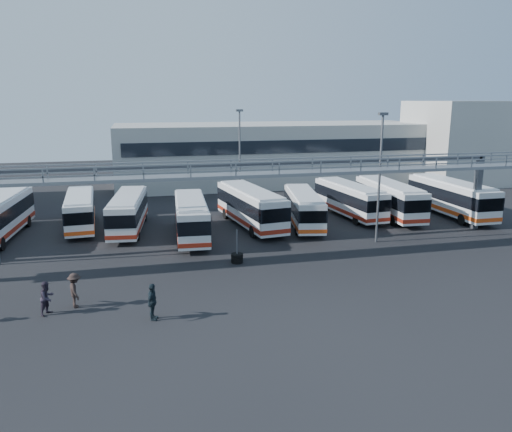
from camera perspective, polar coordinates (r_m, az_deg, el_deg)
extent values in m
plane|color=black|center=(30.98, -0.67, -7.93)|extent=(140.00, 140.00, 0.00)
cube|color=gray|center=(34.17, -2.59, 4.65)|extent=(50.00, 1.80, 0.22)
cube|color=gray|center=(33.22, -2.32, 6.06)|extent=(50.00, 0.10, 0.10)
cube|color=gray|center=(34.87, -2.88, 6.40)|extent=(50.00, 0.10, 0.10)
cube|color=#4C4F54|center=(38.04, -3.76, 5.81)|extent=(45.00, 0.50, 0.35)
cube|color=#9E9E99|center=(69.07, 1.95, 7.20)|extent=(42.00, 14.00, 8.00)
cube|color=#B2B2AD|center=(75.04, 22.97, 7.80)|extent=(14.00, 12.00, 11.00)
cylinder|color=#4C4F54|center=(40.20, 13.92, 3.97)|extent=(0.18, 0.18, 10.00)
cube|color=#4C4F54|center=(39.75, 14.33, 11.25)|extent=(0.70, 0.35, 0.22)
cylinder|color=#4C4F54|center=(51.62, -1.86, 6.30)|extent=(0.18, 0.18, 10.00)
cube|color=#4C4F54|center=(51.27, -1.91, 11.97)|extent=(0.70, 0.35, 0.22)
cube|color=maroon|center=(45.97, -27.23, -1.23)|extent=(3.47, 11.66, 0.36)
cylinder|color=black|center=(42.31, -27.11, -2.87)|extent=(0.39, 1.06, 1.04)
cylinder|color=black|center=(49.80, -27.25, -0.65)|extent=(0.39, 1.06, 1.04)
cylinder|color=black|center=(49.13, -24.63, -0.56)|extent=(0.39, 1.06, 1.04)
cube|color=silver|center=(46.75, -19.44, 0.68)|extent=(2.92, 10.11, 2.50)
cube|color=black|center=(46.69, -19.47, 1.03)|extent=(2.98, 10.18, 1.00)
cube|color=#D54914|center=(46.93, -19.36, -0.38)|extent=(2.97, 10.17, 0.32)
cube|color=silver|center=(46.50, -19.57, 2.27)|extent=(2.63, 9.10, 0.15)
cylinder|color=black|center=(43.96, -20.75, -1.80)|extent=(0.33, 0.92, 0.91)
cylinder|color=black|center=(43.87, -18.11, -1.62)|extent=(0.33, 0.92, 0.91)
cylinder|color=black|center=(50.17, -20.40, 0.01)|extent=(0.33, 0.92, 0.91)
cylinder|color=black|center=(50.09, -18.08, 0.16)|extent=(0.33, 0.92, 0.91)
cube|color=silver|center=(44.54, -14.40, 0.52)|extent=(3.49, 10.57, 2.59)
cube|color=black|center=(44.47, -14.42, 0.90)|extent=(3.56, 10.64, 1.04)
cube|color=maroon|center=(44.74, -14.33, -0.63)|extent=(3.55, 10.63, 0.33)
cube|color=silver|center=(44.27, -14.50, 2.25)|extent=(3.15, 9.51, 0.15)
cylinder|color=black|center=(41.79, -16.28, -2.19)|extent=(0.39, 0.97, 0.94)
cylinder|color=black|center=(41.50, -13.39, -2.12)|extent=(0.39, 0.97, 0.94)
cylinder|color=black|center=(48.16, -15.10, -0.12)|extent=(0.39, 0.97, 0.94)
cylinder|color=black|center=(47.91, -12.59, -0.05)|extent=(0.39, 0.97, 0.94)
cube|color=silver|center=(41.39, -7.43, -0.08)|extent=(3.09, 10.68, 2.64)
cube|color=black|center=(41.32, -7.45, 0.34)|extent=(3.15, 10.75, 1.05)
cube|color=maroon|center=(41.61, -7.40, -1.33)|extent=(3.14, 10.74, 0.34)
cube|color=silver|center=(41.10, -7.49, 1.81)|extent=(2.78, 9.62, 0.15)
cylinder|color=black|center=(38.42, -8.76, -3.12)|extent=(0.35, 0.98, 0.96)
cylinder|color=black|center=(38.50, -5.54, -2.99)|extent=(0.35, 0.98, 0.96)
cylinder|color=black|center=(44.94, -8.96, -0.74)|extent=(0.35, 0.98, 0.96)
cylinder|color=black|center=(45.02, -6.21, -0.63)|extent=(0.35, 0.98, 0.96)
cube|color=silver|center=(44.55, -0.64, 1.14)|extent=(4.10, 11.56, 2.83)
cube|color=black|center=(44.48, -0.64, 1.56)|extent=(4.17, 11.62, 1.13)
cube|color=maroon|center=(44.77, -0.63, -0.11)|extent=(4.16, 11.61, 0.36)
cube|color=silver|center=(44.26, -0.64, 3.04)|extent=(3.69, 10.40, 0.16)
cylinder|color=black|center=(41.17, -0.34, -1.81)|extent=(0.45, 1.06, 1.03)
cylinder|color=black|center=(42.05, 2.62, -1.51)|extent=(0.45, 1.06, 1.03)
cylinder|color=black|center=(47.80, -3.49, 0.27)|extent=(0.45, 1.06, 1.03)
cylinder|color=black|center=(48.55, -0.88, 0.50)|extent=(0.45, 1.06, 1.03)
cube|color=silver|center=(45.09, 5.45, 0.97)|extent=(4.07, 10.37, 2.53)
cube|color=black|center=(45.03, 5.46, 1.34)|extent=(4.14, 10.44, 1.01)
cube|color=#D54914|center=(45.29, 5.43, -0.14)|extent=(4.13, 10.43, 0.32)
cube|color=silver|center=(44.83, 5.49, 2.64)|extent=(3.67, 9.33, 0.15)
cylinder|color=black|center=(42.11, 4.69, -1.59)|extent=(0.44, 0.95, 0.92)
cylinder|color=black|center=(42.44, 7.45, -1.54)|extent=(0.44, 0.95, 0.92)
cylinder|color=black|center=(48.35, 3.63, 0.35)|extent=(0.44, 0.95, 0.92)
cylinder|color=black|center=(48.64, 6.04, 0.38)|extent=(0.44, 0.95, 0.92)
cube|color=silver|center=(49.36, 10.63, 1.94)|extent=(3.29, 10.68, 2.63)
cube|color=black|center=(49.30, 10.65, 2.29)|extent=(3.35, 10.74, 1.05)
cube|color=maroon|center=(49.54, 10.59, 0.88)|extent=(3.34, 10.73, 0.33)
cube|color=silver|center=(49.11, 10.70, 3.53)|extent=(2.96, 9.61, 0.15)
cylinder|color=black|center=(46.25, 11.42, -0.45)|extent=(0.37, 0.98, 0.96)
cylinder|color=black|center=(47.34, 13.68, -0.25)|extent=(0.37, 0.98, 0.96)
cylinder|color=black|center=(52.02, 7.75, 1.19)|extent=(0.37, 0.98, 0.96)
cylinder|color=black|center=(53.00, 9.83, 1.34)|extent=(0.37, 0.98, 0.96)
cube|color=silver|center=(50.03, 14.98, 1.97)|extent=(3.10, 11.16, 2.76)
cube|color=black|center=(49.97, 15.00, 2.33)|extent=(3.16, 11.22, 1.10)
cube|color=maroon|center=(50.22, 14.91, 0.87)|extent=(3.15, 11.21, 0.35)
cube|color=silver|center=(49.77, 15.08, 3.62)|extent=(2.79, 10.04, 0.16)
cylinder|color=black|center=(46.71, 15.47, -0.51)|extent=(0.35, 1.02, 1.00)
cylinder|color=black|center=(47.74, 17.92, -0.38)|extent=(0.35, 1.02, 1.00)
cylinder|color=black|center=(52.98, 12.16, 1.26)|extent=(0.35, 1.02, 1.00)
cylinder|color=black|center=(53.89, 14.39, 1.34)|extent=(0.35, 1.02, 1.00)
cube|color=silver|center=(52.32, 21.38, 2.05)|extent=(2.62, 11.43, 2.86)
cube|color=black|center=(52.26, 21.41, 2.42)|extent=(2.68, 11.49, 1.14)
cube|color=#D54914|center=(52.51, 21.29, 0.97)|extent=(2.67, 11.48, 0.36)
cube|color=silver|center=(52.08, 21.52, 3.68)|extent=(2.36, 10.29, 0.17)
cylinder|color=black|center=(49.01, 22.52, -0.39)|extent=(0.31, 1.04, 1.04)
cylinder|color=black|center=(50.42, 24.69, -0.24)|extent=(0.31, 1.04, 1.04)
cylinder|color=black|center=(54.93, 18.10, 1.33)|extent=(0.31, 1.04, 1.04)
cylinder|color=black|center=(56.19, 20.15, 1.43)|extent=(0.31, 1.04, 1.04)
imported|color=#2A222F|center=(28.93, -22.77, -8.62)|extent=(1.07, 1.13, 1.84)
imported|color=black|center=(29.28, -19.98, -7.99)|extent=(1.02, 1.40, 1.95)
imported|color=black|center=(26.59, -11.76, -9.59)|extent=(0.80, 1.24, 1.96)
cylinder|color=black|center=(35.07, -2.18, -5.18)|extent=(0.84, 0.84, 0.20)
cylinder|color=black|center=(35.00, -2.18, -4.83)|extent=(0.84, 0.84, 0.20)
cylinder|color=black|center=(34.93, -2.18, -4.49)|extent=(0.84, 0.84, 0.20)
cylinder|color=#4C4F54|center=(34.75, -2.19, -3.49)|extent=(0.12, 0.12, 2.40)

